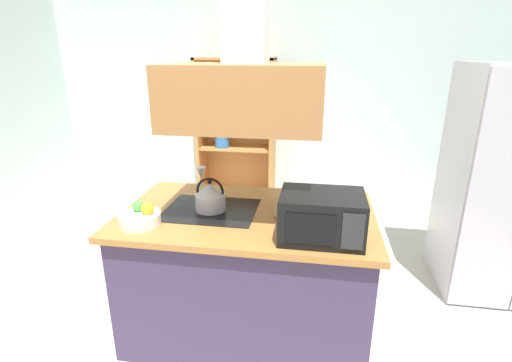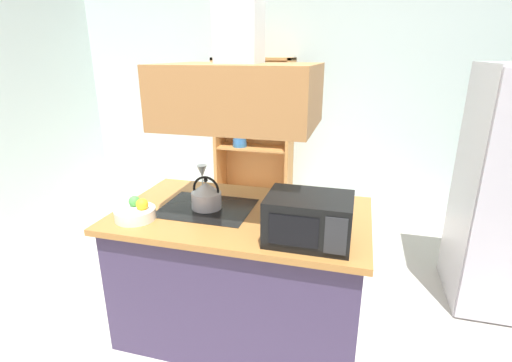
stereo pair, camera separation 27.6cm
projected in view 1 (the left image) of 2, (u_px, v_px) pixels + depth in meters
ground_plane at (228, 361)px, 2.45m from camera, size 7.80×7.80×0.00m
wall_back at (280, 97)px, 4.81m from camera, size 6.00×0.12×2.70m
kitchen_island at (248, 272)px, 2.62m from camera, size 1.64×1.00×0.90m
range_hood at (246, 76)px, 2.19m from camera, size 0.90×0.70×1.23m
refrigerator at (511, 184)px, 2.97m from camera, size 0.90×0.78×1.83m
dish_cabinet at (237, 141)px, 4.86m from camera, size 0.97×0.40×1.83m
kettle at (210, 197)px, 2.48m from camera, size 0.20×0.20×0.22m
cutting_board at (301, 211)px, 2.47m from camera, size 0.35×0.26×0.02m
microwave at (322, 216)px, 2.10m from camera, size 0.46×0.35×0.26m
wine_glass_on_counter at (201, 174)px, 2.75m from camera, size 0.08×0.08×0.21m
fruit_bowl at (140, 217)px, 2.29m from camera, size 0.25×0.25×0.14m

